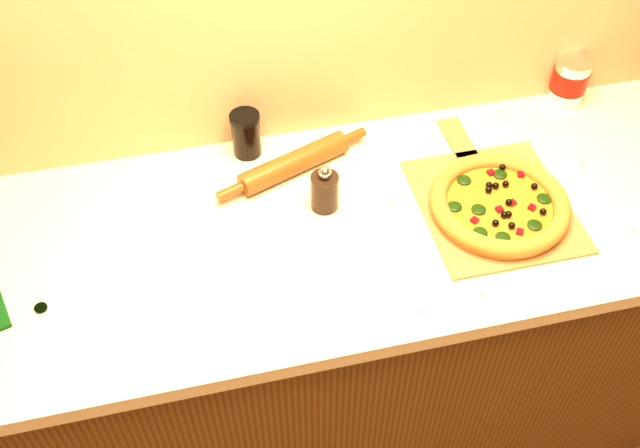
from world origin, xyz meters
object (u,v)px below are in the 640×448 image
Objects in this scene: pizza at (499,204)px; dark_jar at (246,134)px; coffee_canister at (569,81)px; rolling_pin at (294,163)px; pizza_peel at (491,201)px; pepper_grinder at (325,190)px.

dark_jar is at bearing 147.52° from pizza.
rolling_pin is at bearing -172.07° from coffee_canister.
coffee_canister is at bearing 43.15° from pizza_peel.
pizza_peel is at bearing 89.98° from pizza.
pizza_peel is 1.28× the size of rolling_pin.
pepper_grinder reaches higher than pizza.
pizza is 0.48m from coffee_canister.
pizza is at bearing -29.36° from rolling_pin.
pizza_peel is 0.45m from coffee_canister.
coffee_canister reaches higher than pepper_grinder.
coffee_canister is (0.33, 0.31, 0.06)m from pizza_peel.
pizza is 0.39m from pepper_grinder.
dark_jar reaches higher than pizza.
pizza is 2.47× the size of coffee_canister.
dark_jar reaches higher than pizza_peel.
dark_jar is (-0.14, 0.22, 0.01)m from pepper_grinder.
pepper_grinder reaches higher than pizza_peel.
coffee_canister reaches higher than pizza_peel.
dark_jar is at bearing 150.58° from pizza_peel.
coffee_canister is at bearing 18.15° from pepper_grinder.
coffee_canister is 1.09× the size of dark_jar.
dark_jar is (-0.85, -0.01, -0.01)m from coffee_canister.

